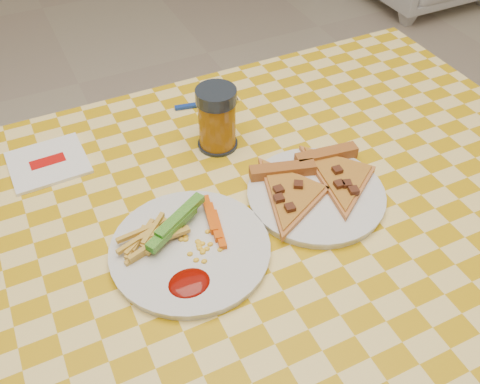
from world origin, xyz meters
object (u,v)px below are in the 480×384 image
table (241,254)px  plate_right (316,196)px  drink_glass (217,119)px  plate_left (190,251)px

table → plate_right: size_ratio=5.64×
plate_right → drink_glass: size_ratio=1.87×
plate_right → drink_glass: 0.23m
table → plate_left: plate_left is taller
plate_left → drink_glass: bearing=57.0°
table → drink_glass: (0.05, 0.20, 0.13)m
plate_left → plate_right: same height
table → drink_glass: 0.25m
plate_left → plate_right: (0.24, 0.02, 0.00)m
plate_left → plate_right: bearing=4.8°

